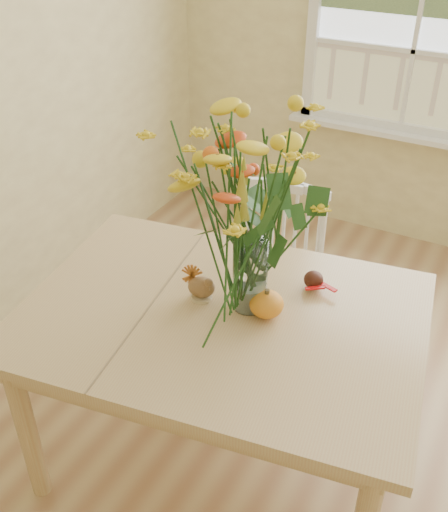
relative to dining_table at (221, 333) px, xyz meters
The scene contains 6 objects.
dining_table is the anchor object (origin of this frame).
windsor_chair 0.70m from the dining_table, 97.03° to the left, with size 0.43×0.42×0.84m.
flower_vase 0.50m from the dining_table, 51.44° to the left, with size 0.55×0.55×0.66m.
pumpkin 0.20m from the dining_table, 22.31° to the left, with size 0.12×0.12×0.09m, color orange.
turkey_figurine 0.18m from the dining_table, 158.52° to the left, with size 0.11×0.09×0.12m.
dark_gourd 0.38m from the dining_table, 51.98° to the left, with size 0.12×0.07×0.06m.
Camera 1 is at (0.11, -1.18, 2.01)m, focal length 42.00 mm.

